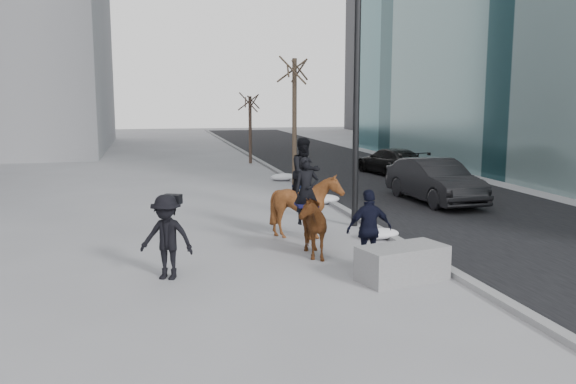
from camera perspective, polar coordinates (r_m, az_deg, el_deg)
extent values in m
plane|color=gray|center=(13.50, 1.15, -7.08)|extent=(120.00, 120.00, 0.00)
cube|color=black|center=(25.04, 11.18, 0.23)|extent=(8.00, 90.00, 0.01)
cube|color=gray|center=(23.70, 2.32, 0.04)|extent=(0.25, 90.00, 0.12)
cube|color=gray|center=(12.73, 10.64, -6.56)|extent=(1.95, 1.30, 0.72)
imported|color=black|center=(22.13, 13.57, 1.03)|extent=(1.88, 4.78, 1.55)
imported|color=black|center=(29.68, 9.58, 2.85)|extent=(2.43, 4.63, 1.28)
imported|color=#48210E|center=(14.31, 1.88, -3.03)|extent=(0.86, 1.81, 1.52)
imported|color=black|center=(14.32, 1.74, 0.11)|extent=(0.59, 0.39, 1.59)
cube|color=#10103A|center=(14.37, 1.74, -1.20)|extent=(0.49, 0.57, 0.06)
imported|color=#45230D|center=(15.97, 1.73, -1.35)|extent=(1.81, 1.93, 1.74)
imported|color=black|center=(15.99, 1.60, 1.85)|extent=(1.05, 0.92, 1.82)
cube|color=#0E1634|center=(16.04, 1.60, 0.49)|extent=(0.62, 0.68, 0.06)
imported|color=black|center=(13.32, 7.61, -3.49)|extent=(1.04, 0.46, 1.75)
cylinder|color=#C5500B|center=(13.75, 6.63, -1.91)|extent=(0.04, 0.18, 0.07)
imported|color=black|center=(12.72, -11.28, -4.17)|extent=(1.30, 1.07, 1.75)
cube|color=black|center=(12.83, -10.75, -0.66)|extent=(0.42, 0.35, 0.20)
cylinder|color=black|center=(17.48, 6.47, 11.43)|extent=(0.18, 0.18, 9.00)
ellipsoid|color=white|center=(27.22, -0.37, 1.41)|extent=(1.24, 0.79, 0.31)
ellipsoid|color=white|center=(16.30, 8.52, -3.88)|extent=(1.08, 0.69, 0.27)
ellipsoid|color=white|center=(21.37, 3.19, -0.67)|extent=(1.27, 0.81, 0.32)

